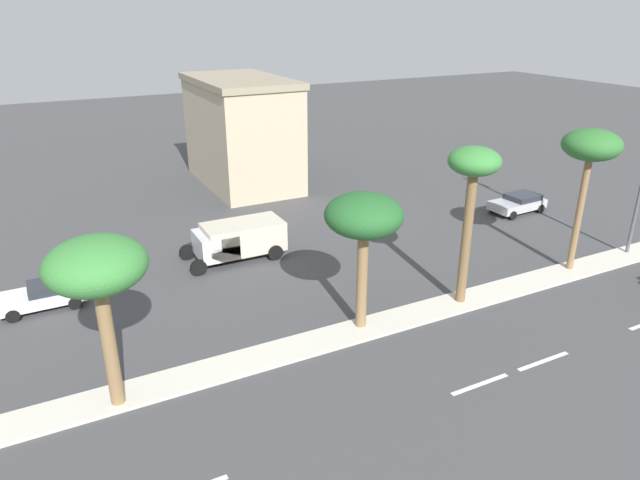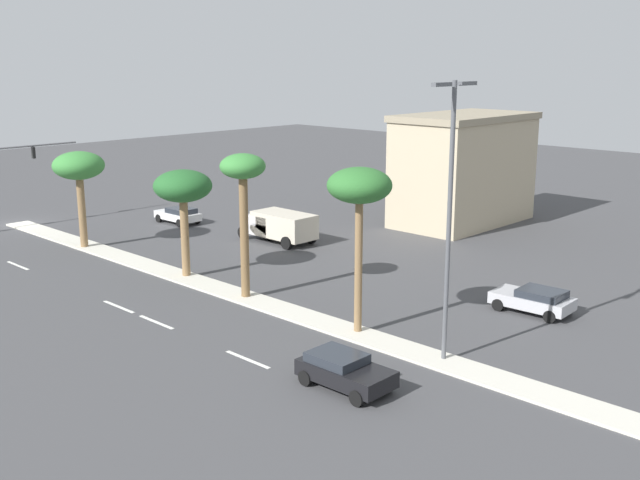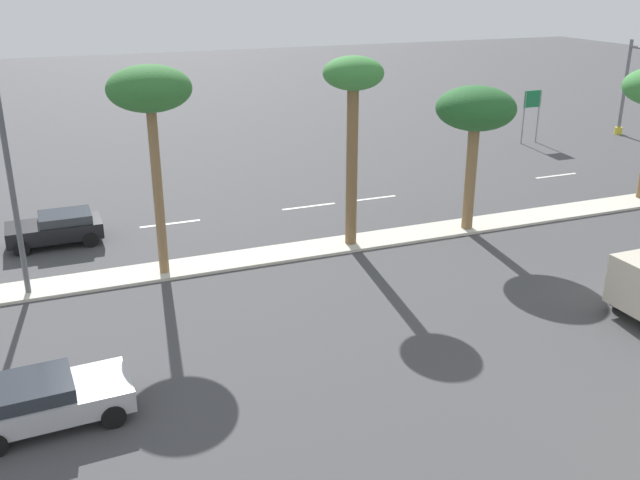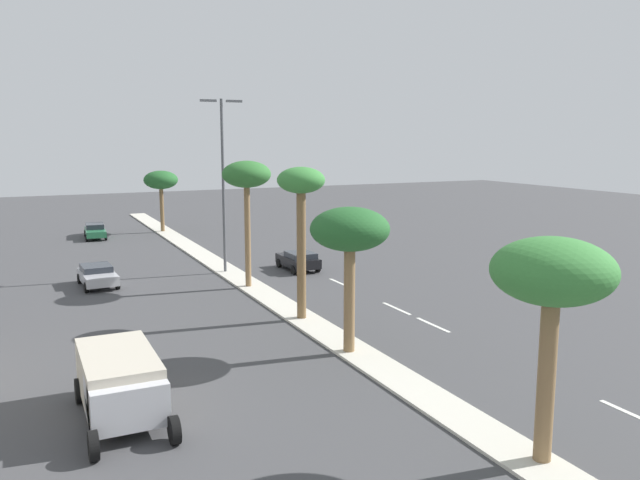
{
  "view_description": "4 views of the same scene",
  "coord_description": "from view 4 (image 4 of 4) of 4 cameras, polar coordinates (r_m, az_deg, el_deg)",
  "views": [
    {
      "loc": [
        19.22,
        9.85,
        13.84
      ],
      "look_at": [
        -2.54,
        21.01,
        3.74
      ],
      "focal_mm": 31.93,
      "sensor_mm": 36.0,
      "label": 1
    },
    {
      "loc": [
        25.74,
        58.07,
        12.87
      ],
      "look_at": [
        -1.77,
        31.68,
        3.66
      ],
      "focal_mm": 42.55,
      "sensor_mm": 36.0,
      "label": 2
    },
    {
      "loc": [
        -26.02,
        39.52,
        11.08
      ],
      "look_at": [
        -2.98,
        30.25,
        1.63
      ],
      "focal_mm": 39.91,
      "sensor_mm": 36.0,
      "label": 3
    },
    {
      "loc": [
        -13.0,
        -1.9,
        9.45
      ],
      "look_at": [
        2.83,
        31.55,
        3.45
      ],
      "focal_mm": 35.85,
      "sensor_mm": 36.0,
      "label": 4
    }
  ],
  "objects": [
    {
      "name": "palm_tree_left",
      "position": [
        32.38,
        -1.7,
        4.3
      ],
      "size": [
        2.44,
        2.44,
        7.84
      ],
      "color": "brown",
      "rests_on": "median_curb"
    },
    {
      "name": "palm_tree_near",
      "position": [
        65.31,
        -14.02,
        5.15
      ],
      "size": [
        3.33,
        3.33,
        6.03
      ],
      "color": "brown",
      "rests_on": "median_curb"
    },
    {
      "name": "ground_plane",
      "position": [
        36.12,
        -3.33,
        -5.98
      ],
      "size": [
        160.0,
        160.0,
        0.0
      ],
      "primitive_type": "plane",
      "color": "#424244"
    },
    {
      "name": "lane_stripe_mid",
      "position": [
        25.13,
        26.25,
        -13.86
      ],
      "size": [
        0.2,
        2.8,
        0.01
      ],
      "primitive_type": "cube",
      "color": "silver",
      "rests_on": "ground"
    },
    {
      "name": "lane_stripe_trailing",
      "position": [
        41.82,
        1.78,
        -3.86
      ],
      "size": [
        0.2,
        2.8,
        0.01
      ],
      "primitive_type": "cube",
      "color": "silver",
      "rests_on": "ground"
    },
    {
      "name": "lane_stripe_far",
      "position": [
        35.97,
        6.84,
        -6.09
      ],
      "size": [
        0.2,
        2.8,
        0.01
      ],
      "primitive_type": "cube",
      "color": "silver",
      "rests_on": "ground"
    },
    {
      "name": "lane_stripe_left",
      "position": [
        33.2,
        10.05,
        -7.47
      ],
      "size": [
        0.2,
        2.8,
        0.01
      ],
      "primitive_type": "cube",
      "color": "silver",
      "rests_on": "ground"
    },
    {
      "name": "median_curb",
      "position": [
        44.06,
        -7.58,
        -3.18
      ],
      "size": [
        1.8,
        78.28,
        0.12
      ],
      "primitive_type": "cube",
      "color": "beige",
      "rests_on": "ground"
    },
    {
      "name": "sedan_silver_rear",
      "position": [
        43.26,
        -19.24,
        -2.97
      ],
      "size": [
        2.27,
        4.15,
        1.3
      ],
      "color": "#B2B2B7",
      "rests_on": "ground"
    },
    {
      "name": "sedan_black_right",
      "position": [
        45.73,
        -1.93,
        -1.78
      ],
      "size": [
        2.08,
        3.91,
        1.36
      ],
      "color": "black",
      "rests_on": "ground"
    },
    {
      "name": "palm_tree_inboard",
      "position": [
        27.35,
        2.68,
        0.68
      ],
      "size": [
        3.44,
        3.44,
        6.38
      ],
      "color": "olive",
      "rests_on": "median_curb"
    },
    {
      "name": "box_truck",
      "position": [
        23.04,
        -17.35,
        -12.12
      ],
      "size": [
        2.66,
        5.85,
        2.16
      ],
      "color": "silver",
      "rests_on": "ground"
    },
    {
      "name": "sedan_green_mid",
      "position": [
        63.75,
        -19.43,
        0.81
      ],
      "size": [
        2.07,
        4.6,
        1.34
      ],
      "color": "#287047",
      "rests_on": "ground"
    },
    {
      "name": "palm_tree_leading",
      "position": [
        18.97,
        20.04,
        -3.11
      ],
      "size": [
        3.46,
        3.46,
        6.59
      ],
      "color": "olive",
      "rests_on": "median_curb"
    },
    {
      "name": "palm_tree_rear",
      "position": [
        39.75,
        -6.57,
        5.55
      ],
      "size": [
        3.02,
        3.02,
        7.88
      ],
      "color": "olive",
      "rests_on": "median_curb"
    },
    {
      "name": "street_lamp_trailing",
      "position": [
        44.45,
        -8.65,
        5.84
      ],
      "size": [
        2.9,
        0.24,
        11.86
      ],
      "color": "#515459",
      "rests_on": "median_curb"
    }
  ]
}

